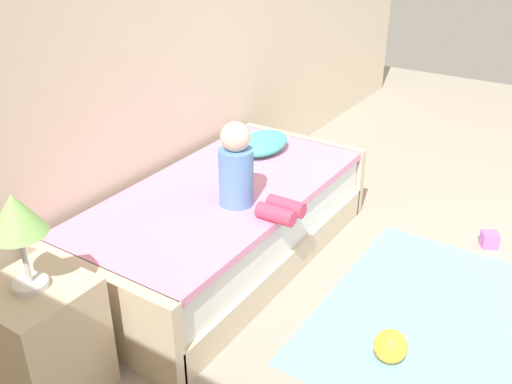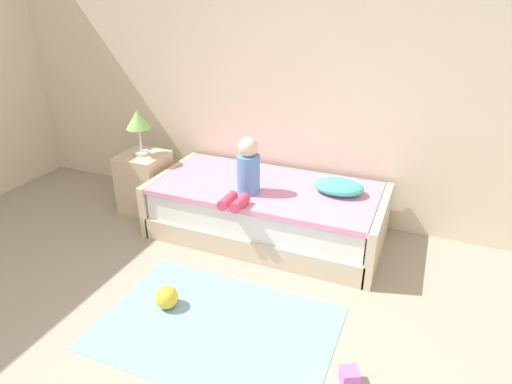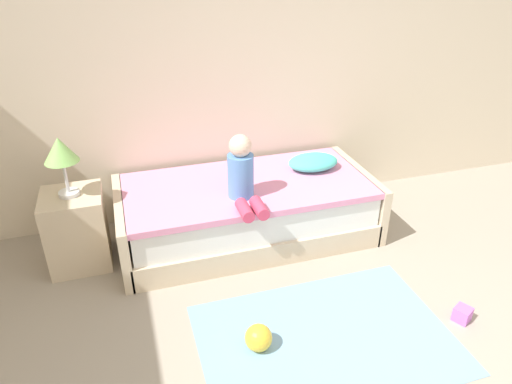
{
  "view_description": "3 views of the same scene",
  "coord_description": "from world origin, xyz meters",
  "views": [
    {
      "loc": [
        -2.97,
        0.14,
        2.08
      ],
      "look_at": [
        -0.48,
        1.75,
        0.55
      ],
      "focal_mm": 39.91,
      "sensor_mm": 36.0,
      "label": 1
    },
    {
      "loc": [
        0.8,
        -1.35,
        2.15
      ],
      "look_at": [
        -0.48,
        1.75,
        0.55
      ],
      "focal_mm": 30.85,
      "sensor_mm": 36.0,
      "label": 2
    },
    {
      "loc": [
        -1.41,
        -1.24,
        2.23
      ],
      "look_at": [
        -0.48,
        1.75,
        0.55
      ],
      "focal_mm": 32.6,
      "sensor_mm": 36.0,
      "label": 3
    }
  ],
  "objects": [
    {
      "name": "child_figure",
      "position": [
        -0.59,
        1.77,
        0.7
      ],
      "size": [
        0.2,
        0.51,
        0.5
      ],
      "color": "#598CD1",
      "rests_on": "bed"
    },
    {
      "name": "table_lamp",
      "position": [
        -1.83,
        2.02,
        0.94
      ],
      "size": [
        0.24,
        0.24,
        0.45
      ],
      "color": "silver",
      "rests_on": "nightstand"
    },
    {
      "name": "wall_rear",
      "position": [
        0.0,
        2.6,
        1.45
      ],
      "size": [
        7.2,
        0.1,
        2.9
      ],
      "primitive_type": "cube",
      "color": "beige",
      "rests_on": "ground"
    },
    {
      "name": "pillow",
      "position": [
        0.14,
        2.1,
        0.56
      ],
      "size": [
        0.44,
        0.3,
        0.13
      ],
      "primitive_type": "ellipsoid",
      "color": "#4CCCBC",
      "rests_on": "bed"
    },
    {
      "name": "toy_block",
      "position": [
        0.6,
        0.59,
        0.05
      ],
      "size": [
        0.14,
        0.14,
        0.1
      ],
      "primitive_type": "cube",
      "rotation": [
        0.0,
        0.0,
        0.49
      ],
      "color": "#CC66D8",
      "rests_on": "ground"
    },
    {
      "name": "toy_ball",
      "position": [
        -0.78,
        0.76,
        0.09
      ],
      "size": [
        0.17,
        0.17,
        0.17
      ],
      "primitive_type": "sphere",
      "color": "yellow",
      "rests_on": "ground"
    },
    {
      "name": "bed",
      "position": [
        -0.48,
        2.0,
        0.25
      ],
      "size": [
        2.11,
        1.0,
        0.5
      ],
      "color": "beige",
      "rests_on": "ground"
    },
    {
      "name": "nightstand",
      "position": [
        -1.83,
        2.02,
        0.3
      ],
      "size": [
        0.44,
        0.44,
        0.6
      ],
      "primitive_type": "cube",
      "color": "beige",
      "rests_on": "ground"
    },
    {
      "name": "area_rug",
      "position": [
        -0.34,
        0.7,
        0.0
      ],
      "size": [
        1.6,
        1.1,
        0.01
      ],
      "primitive_type": "cube",
      "color": "#7AA8CC",
      "rests_on": "ground"
    }
  ]
}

